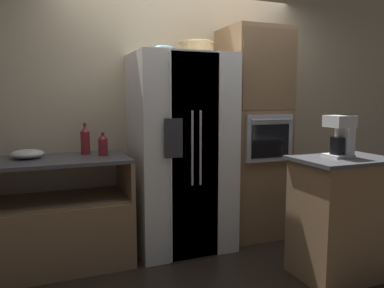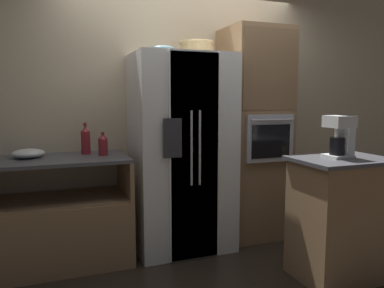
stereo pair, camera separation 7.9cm
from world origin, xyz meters
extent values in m
plane|color=black|center=(0.00, 0.00, 0.00)|extent=(20.00, 20.00, 0.00)
cube|color=beige|center=(0.00, 0.42, 1.40)|extent=(12.00, 0.06, 2.80)
cube|color=#93704C|center=(-1.45, 0.05, 0.28)|extent=(1.56, 0.67, 0.57)
cube|color=#93704C|center=(-1.45, 0.05, 0.58)|extent=(1.50, 0.62, 0.02)
cube|color=#93704C|center=(-0.68, 0.05, 0.74)|extent=(0.04, 0.67, 0.34)
cube|color=#4C4C51|center=(-1.45, 0.05, 0.92)|extent=(1.56, 0.67, 0.03)
cube|color=white|center=(-0.14, 0.05, 0.93)|extent=(0.91, 0.68, 1.85)
cube|color=white|center=(-0.15, -0.30, 0.93)|extent=(0.45, 0.02, 1.81)
cube|color=white|center=(-0.13, -0.30, 0.93)|extent=(0.45, 0.02, 1.81)
cylinder|color=#B2B2B7|center=(-0.18, -0.33, 1.02)|extent=(0.02, 0.02, 0.65)
cylinder|color=#B2B2B7|center=(-0.10, -0.33, 1.02)|extent=(0.02, 0.02, 0.65)
cube|color=#2D2D33|center=(-0.34, -0.32, 1.11)|extent=(0.16, 0.01, 0.33)
cube|color=#93704C|center=(0.67, 0.10, 1.07)|extent=(0.62, 0.59, 2.14)
cube|color=#ADADB2|center=(0.67, -0.21, 1.06)|extent=(0.51, 0.04, 0.46)
cube|color=black|center=(0.67, -0.23, 1.03)|extent=(0.42, 0.01, 0.32)
cylinder|color=#B2B2B7|center=(0.67, -0.25, 1.24)|extent=(0.45, 0.02, 0.02)
cube|color=olive|center=(0.67, -0.20, 1.72)|extent=(0.59, 0.01, 0.77)
cube|color=#93704C|center=(0.84, -1.00, 0.47)|extent=(0.68, 0.50, 0.95)
cube|color=#4C4C51|center=(0.84, -1.00, 0.96)|extent=(0.74, 0.55, 0.03)
cylinder|color=tan|center=(0.04, 0.12, 1.91)|extent=(0.33, 0.33, 0.12)
torus|color=tan|center=(0.04, 0.12, 1.97)|extent=(0.34, 0.34, 0.03)
ellipsoid|color=#668C99|center=(-0.33, 0.02, 1.88)|extent=(0.23, 0.23, 0.06)
cylinder|color=maroon|center=(-1.01, 0.20, 1.04)|extent=(0.08, 0.08, 0.21)
cone|color=maroon|center=(-1.01, 0.20, 1.17)|extent=(0.08, 0.08, 0.04)
cylinder|color=maroon|center=(-1.01, 0.20, 1.21)|extent=(0.03, 0.03, 0.03)
cylinder|color=maroon|center=(-0.87, 0.07, 1.01)|extent=(0.08, 0.08, 0.15)
cone|color=maroon|center=(-0.87, 0.07, 1.11)|extent=(0.08, 0.08, 0.05)
cylinder|color=maroon|center=(-0.87, 0.07, 1.13)|extent=(0.03, 0.03, 0.02)
ellipsoid|color=white|center=(-1.49, 0.14, 0.98)|extent=(0.27, 0.27, 0.08)
cube|color=white|center=(0.81, -0.98, 0.99)|extent=(0.19, 0.19, 0.02)
cylinder|color=black|center=(0.80, -0.98, 1.07)|extent=(0.11, 0.11, 0.14)
cube|color=white|center=(0.87, -0.98, 1.14)|extent=(0.07, 0.16, 0.33)
cube|color=white|center=(0.81, -0.98, 1.26)|extent=(0.19, 0.19, 0.09)
camera|label=1|loc=(-1.35, -3.27, 1.45)|focal=35.00mm
camera|label=2|loc=(-1.28, -3.30, 1.45)|focal=35.00mm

